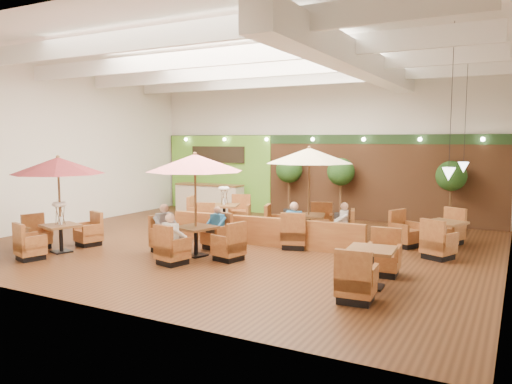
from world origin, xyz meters
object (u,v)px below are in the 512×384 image
Objects in this scene: table_0 at (57,183)px; topiary_1 at (341,174)px; table_2 at (309,178)px; table_5 at (432,236)px; table_1 at (195,186)px; table_4 at (371,269)px; diner_4 at (342,219)px; table_3 at (217,215)px; booth_divider at (263,231)px; topiary_2 at (451,179)px; diner_2 at (165,224)px; topiary_0 at (289,172)px; diner_3 at (294,221)px; service_counter at (209,198)px; diner_1 at (216,223)px; diner_0 at (172,234)px.

table_0 is 9.87m from topiary_1.
table_5 is (3.44, 0.62, -1.54)m from table_2.
table_1 reaches higher than table_4.
table_3 is at bearing 67.62° from diner_4.
booth_divider is 6.89m from topiary_2.
table_0 reaches higher than table_3.
diner_2 is at bearing -166.54° from table_1.
table_1 is at bearing 113.44° from diner_2.
topiary_0 is 5.73m from diner_3.
service_counter is 1.27× the size of topiary_1.
table_0 is at bearing 37.61° from diner_1.
table_5 is 1.26× the size of topiary_1.
diner_0 is at bearing -62.29° from service_counter.
table_4 reaches higher than table_5.
table_0 is at bearing -129.02° from table_3.
table_3 is (2.40, -3.14, -0.11)m from service_counter.
booth_divider is (5.10, -4.93, -0.17)m from service_counter.
diner_4 reaches higher than booth_divider.
table_4 is (3.84, -2.60, -0.01)m from booth_divider.
topiary_1 is 8.32m from diner_0.
service_counter is 10.02m from table_5.
topiary_1 is (0.58, 5.13, 1.35)m from booth_divider.
diner_4 reaches higher than table_4.
diner_1 is at bearing 106.37° from diner_0.
booth_divider is 2.02× the size of table_2.
diner_3 is at bearing 132.86° from table_4.
booth_divider is 1.98× the size of table_3.
table_4 is 8.50m from topiary_1.
table_0 reaches higher than diner_1.
topiary_0 is at bearing 87.41° from table_0.
diner_4 is (2.95, 4.08, -0.01)m from diner_0.
table_1 is 6.66m from table_5.
topiary_1 is (5.07, 8.47, -0.11)m from table_0.
table_2 is 5.31m from topiary_2.
table_4 is at bearing 21.00° from diner_0.
diner_1 is at bearing -77.63° from table_3.
diner_0 is at bearing 68.44° from diner_2.
diner_2 reaches higher than table_5.
table_1 is at bearing -126.98° from topiary_2.
topiary_0 is at bearing 27.06° from diner_4.
diner_3 is at bearing -38.83° from service_counter.
diner_2 is 5.01m from diner_4.
booth_divider is at bearing 53.45° from table_0.
topiary_2 is 9.59m from diner_2.
table_3 is at bearing 87.61° from table_0.
topiary_2 is (5.36, 7.12, -0.11)m from table_1.
topiary_1 is 5.18m from diner_3.
table_5 is at bearing 78.18° from table_4.
topiary_1 is (-3.26, 7.73, 1.36)m from table_4.
diner_2 is at bearing -98.54° from table_3.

